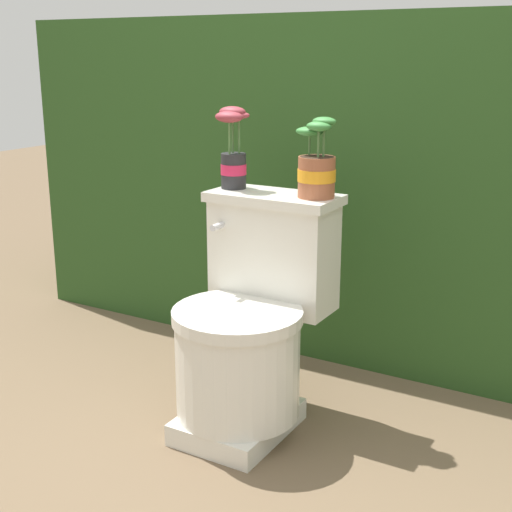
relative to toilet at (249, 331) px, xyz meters
name	(u,v)px	position (x,y,z in m)	size (l,w,h in m)	color
ground_plane	(268,433)	(0.09, -0.03, -0.31)	(12.00, 12.00, 0.00)	brown
hedge_backdrop	(385,185)	(0.09, 0.90, 0.32)	(2.99, 0.69, 1.28)	#284C1E
toilet	(249,331)	(0.00, 0.00, 0.00)	(0.41, 0.52, 0.72)	silver
potted_plant_left	(233,151)	(-0.15, 0.16, 0.53)	(0.10, 0.09, 0.26)	#262628
potted_plant_midleft	(317,167)	(0.14, 0.16, 0.50)	(0.14, 0.12, 0.24)	#9E5638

